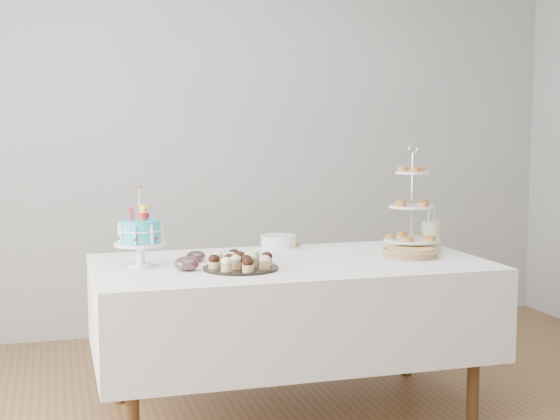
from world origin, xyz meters
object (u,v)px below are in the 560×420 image
object	(u,v)px
tiered_stand	(412,207)
jam_bowl_a	(187,264)
cupcake_tray	(241,261)
pastry_plate	(284,246)
table	(290,306)
pie	(411,252)
plate_stack	(279,242)
jam_bowl_b	(196,256)
birthday_cake	(141,245)
utensil_pitcher	(432,234)

from	to	relation	value
tiered_stand	jam_bowl_a	distance (m)	1.28
cupcake_tray	pastry_plate	xyz separation A→B (m)	(0.38, 0.55, -0.02)
jam_bowl_a	pastry_plate	bearing A→B (deg)	39.34
table	pastry_plate	world-z (taller)	pastry_plate
pie	pastry_plate	xyz separation A→B (m)	(-0.54, 0.45, -0.01)
plate_stack	jam_bowl_b	world-z (taller)	plate_stack
cupcake_tray	pie	size ratio (longest dim) A/B	1.22
plate_stack	table	bearing A→B (deg)	-97.85
birthday_cake	pastry_plate	distance (m)	0.89
table	pie	bearing A→B (deg)	-4.58
jam_bowl_a	plate_stack	bearing A→B (deg)	40.91
jam_bowl_b	table	bearing A→B (deg)	-14.40
birthday_cake	table	bearing A→B (deg)	15.57
cupcake_tray	plate_stack	bearing A→B (deg)	57.94
pie	utensil_pitcher	distance (m)	0.29
birthday_cake	cupcake_tray	bearing A→B (deg)	-4.52
tiered_stand	pastry_plate	bearing A→B (deg)	154.25
table	birthday_cake	bearing A→B (deg)	176.01
jam_bowl_b	utensil_pitcher	size ratio (longest dim) A/B	0.40
plate_stack	jam_bowl_b	distance (m)	0.58
cupcake_tray	pastry_plate	world-z (taller)	cupcake_tray
table	cupcake_tray	size ratio (longest dim) A/B	5.43
plate_stack	jam_bowl_a	bearing A→B (deg)	-139.09
pie	pastry_plate	bearing A→B (deg)	140.15
tiered_stand	utensil_pitcher	distance (m)	0.21
tiered_stand	utensil_pitcher	world-z (taller)	tiered_stand
table	jam_bowl_b	xyz separation A→B (m)	(-0.45, 0.12, 0.25)
birthday_cake	jam_bowl_a	xyz separation A→B (m)	(0.19, -0.16, -0.07)
pastry_plate	jam_bowl_b	xyz separation A→B (m)	(-0.54, -0.28, 0.01)
pie	utensil_pitcher	bearing A→B (deg)	40.98
table	jam_bowl_a	size ratio (longest dim) A/B	16.61
utensil_pitcher	cupcake_tray	bearing A→B (deg)	-177.68
jam_bowl_a	utensil_pitcher	world-z (taller)	utensil_pitcher
table	birthday_cake	world-z (taller)	birthday_cake
tiered_stand	pie	bearing A→B (deg)	-117.02
cupcake_tray	tiered_stand	world-z (taller)	tiered_stand
tiered_stand	jam_bowl_b	world-z (taller)	tiered_stand
table	utensil_pitcher	bearing A→B (deg)	9.03
table	jam_bowl_a	xyz separation A→B (m)	(-0.53, -0.11, 0.26)
birthday_cake	cupcake_tray	distance (m)	0.49
pie	table	bearing A→B (deg)	175.42
tiered_stand	birthday_cake	bearing A→B (deg)	-177.95
cupcake_tray	pastry_plate	distance (m)	0.66
tiered_stand	plate_stack	distance (m)	0.74
jam_bowl_a	jam_bowl_b	bearing A→B (deg)	69.92
birthday_cake	plate_stack	distance (m)	0.86
pie	jam_bowl_b	distance (m)	1.09
birthday_cake	cupcake_tray	size ratio (longest dim) A/B	1.08
cupcake_tray	birthday_cake	bearing A→B (deg)	155.92
pie	jam_bowl_a	xyz separation A→B (m)	(-1.16, -0.06, 0.01)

